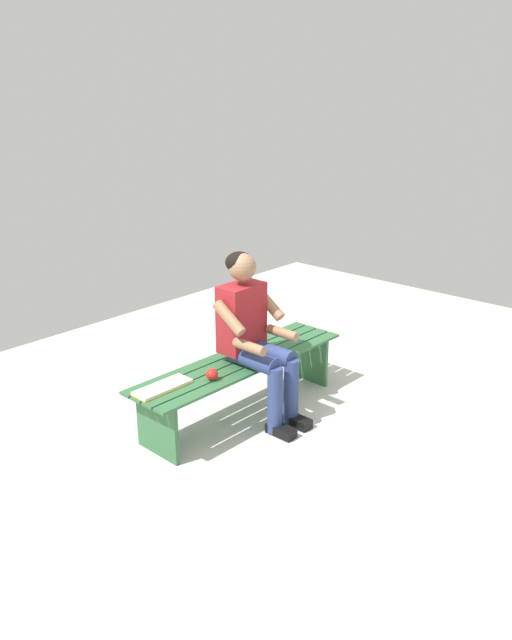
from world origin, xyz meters
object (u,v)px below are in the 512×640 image
at_px(bench_near, 241,372).
at_px(book_open, 163,388).
at_px(person_seated, 254,331).
at_px(apple, 212,374).

bearing_deg(bench_near, book_open, -4.77).
xyz_separation_m(person_seated, book_open, (0.73, -0.16, -0.23)).
xyz_separation_m(person_seated, apple, (0.42, -0.01, -0.20)).
height_order(person_seated, book_open, person_seated).
relative_size(bench_near, person_seated, 1.49).
bearing_deg(apple, book_open, -24.87).
bearing_deg(apple, bench_near, -167.01).
height_order(bench_near, book_open, book_open).
xyz_separation_m(bench_near, book_open, (0.70, -0.06, 0.11)).
height_order(bench_near, person_seated, person_seated).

